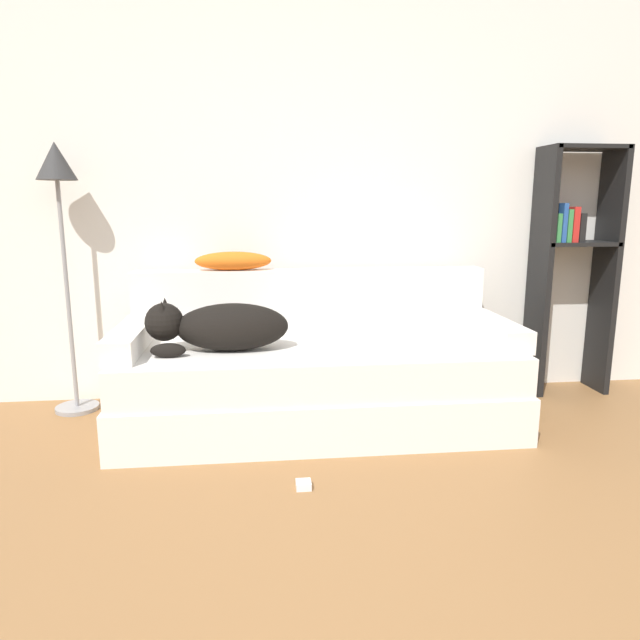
% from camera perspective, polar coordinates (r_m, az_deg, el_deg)
% --- Properties ---
extents(wall_back, '(7.09, 0.06, 2.70)m').
position_cam_1_polar(wall_back, '(3.51, -3.89, 14.31)').
color(wall_back, silver).
rests_on(wall_back, ground_plane).
extents(couch, '(2.07, 0.88, 0.45)m').
position_cam_1_polar(couch, '(3.09, -0.20, -6.53)').
color(couch, silver).
rests_on(couch, ground_plane).
extents(couch_backrest, '(2.03, 0.15, 0.36)m').
position_cam_1_polar(couch_backrest, '(3.35, -0.89, 2.05)').
color(couch_backrest, silver).
rests_on(couch_backrest, couch).
extents(couch_arm_left, '(0.15, 0.69, 0.12)m').
position_cam_1_polar(couch_arm_left, '(3.06, -18.42, -1.75)').
color(couch_arm_left, silver).
rests_on(couch_arm_left, couch).
extents(couch_arm_right, '(0.15, 0.69, 0.12)m').
position_cam_1_polar(couch_arm_right, '(3.25, 16.92, -0.90)').
color(couch_arm_right, silver).
rests_on(couch_arm_right, couch).
extents(dog, '(0.71, 0.27, 0.27)m').
position_cam_1_polar(dog, '(2.91, -10.07, -0.62)').
color(dog, black).
rests_on(dog, couch).
extents(laptop, '(0.33, 0.27, 0.02)m').
position_cam_1_polar(laptop, '(2.92, 1.02, -2.76)').
color(laptop, silver).
rests_on(laptop, couch).
extents(throw_pillow, '(0.44, 0.15, 0.11)m').
position_cam_1_polar(throw_pillow, '(3.31, -8.68, 5.86)').
color(throw_pillow, orange).
rests_on(throw_pillow, couch_backrest).
extents(bookshelf, '(0.47, 0.26, 1.52)m').
position_cam_1_polar(bookshelf, '(3.86, 23.92, 5.94)').
color(bookshelf, black).
rests_on(bookshelf, ground_plane).
extents(floor_lamp, '(0.24, 0.24, 1.50)m').
position_cam_1_polar(floor_lamp, '(3.46, -24.62, 10.56)').
color(floor_lamp, gray).
rests_on(floor_lamp, ground_plane).
extents(power_adapter, '(0.06, 0.06, 0.03)m').
position_cam_1_polar(power_adapter, '(2.50, -1.66, -16.15)').
color(power_adapter, white).
rests_on(power_adapter, ground_plane).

